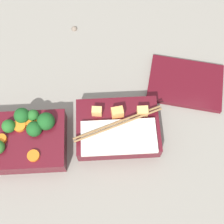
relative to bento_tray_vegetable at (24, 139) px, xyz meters
name	(u,v)px	position (x,y,z in m)	size (l,w,h in m)	color
ground_plane	(75,134)	(0.12, 0.02, -0.03)	(3.00, 3.00, 0.00)	gray
bento_tray_vegetable	(24,139)	(0.00, 0.00, 0.00)	(0.20, 0.14, 0.08)	#510F19
bento_tray_rice	(118,130)	(0.23, 0.01, 0.00)	(0.21, 0.14, 0.08)	#510F19
bento_lid	(185,83)	(0.42, 0.15, -0.02)	(0.20, 0.14, 0.01)	#510F19
pebble_1	(74,28)	(0.12, 0.35, -0.03)	(0.02, 0.02, 0.02)	#7A6B5B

